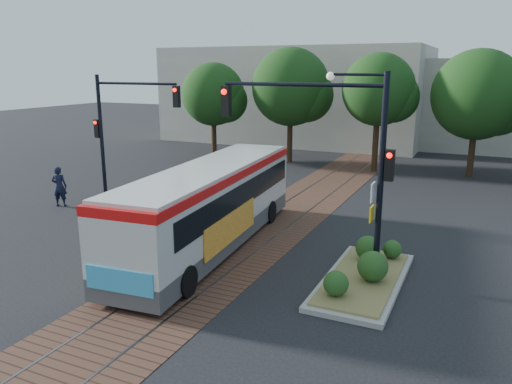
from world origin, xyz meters
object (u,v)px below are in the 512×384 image
(city_bus, at_px, (211,202))
(signal_pole_main, at_px, (340,143))
(signal_pole_left, at_px, (118,120))
(officer, at_px, (59,186))
(parked_car, at_px, (229,173))
(traffic_island, at_px, (365,272))

(city_bus, relative_size, signal_pole_main, 1.87)
(city_bus, distance_m, signal_pole_main, 5.46)
(signal_pole_left, xyz_separation_m, officer, (-1.71, -2.40, -2.92))
(city_bus, xyz_separation_m, signal_pole_main, (4.81, -0.68, 2.51))
(parked_car, bearing_deg, signal_pole_main, -125.95)
(city_bus, distance_m, signal_pole_left, 8.78)
(signal_pole_main, xyz_separation_m, officer, (-13.94, 2.41, -3.21))
(signal_pole_left, bearing_deg, traffic_island, -20.36)
(traffic_island, height_order, officer, officer)
(city_bus, bearing_deg, signal_pole_main, -13.02)
(signal_pole_main, distance_m, signal_pole_left, 13.14)
(city_bus, bearing_deg, traffic_island, -12.58)
(traffic_island, bearing_deg, signal_pole_main, 174.64)
(officer, height_order, parked_car, officer)
(city_bus, bearing_deg, parked_car, 109.44)
(signal_pole_main, distance_m, officer, 14.50)
(traffic_island, xyz_separation_m, parked_car, (-10.07, 10.26, 0.23))
(traffic_island, height_order, signal_pole_left, signal_pole_left)
(signal_pole_main, height_order, officer, signal_pole_main)
(city_bus, relative_size, parked_car, 2.90)
(signal_pole_left, bearing_deg, officer, -125.45)
(traffic_island, height_order, parked_car, traffic_island)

